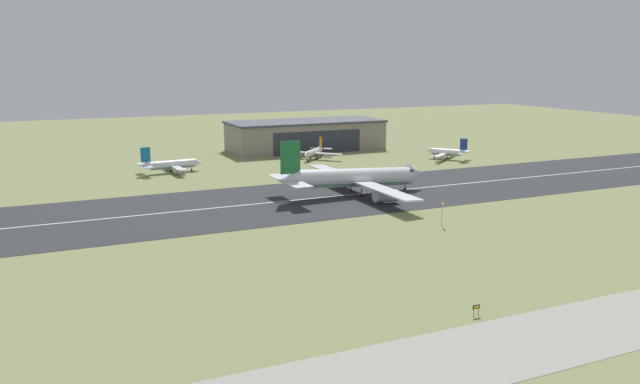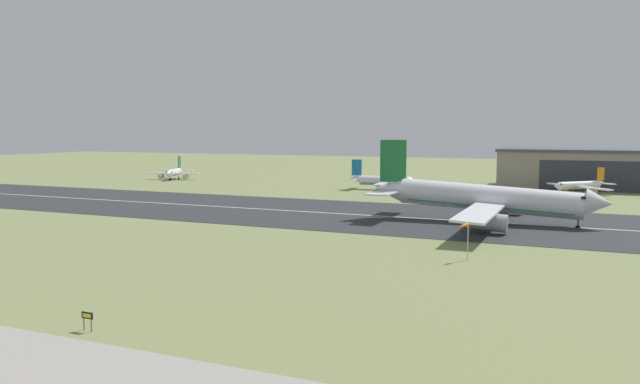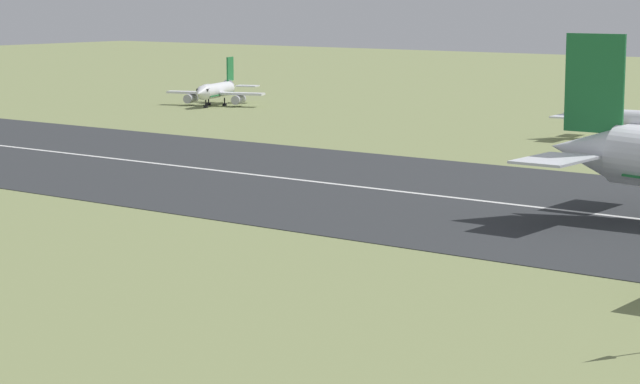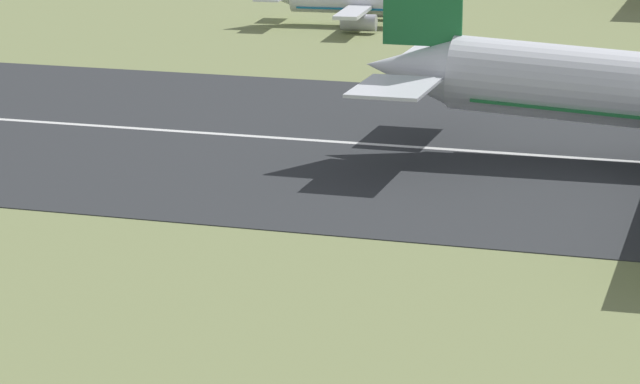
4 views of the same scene
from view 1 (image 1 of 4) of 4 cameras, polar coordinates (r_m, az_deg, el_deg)
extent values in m
plane|color=#7A8451|center=(113.74, -2.43, -7.73)|extent=(690.21, 690.21, 0.00)
cube|color=#2B2D30|center=(166.77, -9.90, -1.49)|extent=(450.21, 48.09, 0.06)
cube|color=silver|center=(166.76, -9.90, -1.47)|extent=(405.19, 0.70, 0.01)
cube|color=gray|center=(82.35, 8.01, -15.86)|extent=(337.66, 16.12, 0.05)
cube|color=gray|center=(272.01, -1.32, 5.12)|extent=(65.78, 25.62, 11.83)
cube|color=#424751|center=(271.32, -1.33, 6.46)|extent=(66.78, 26.62, 0.90)
cube|color=#2D333D|center=(260.46, -0.21, 4.56)|extent=(39.47, 0.12, 9.47)
cylinder|color=silver|center=(180.41, 3.29, 1.33)|extent=(36.47, 5.63, 7.09)
cone|color=silver|center=(190.79, 8.73, 1.79)|extent=(5.09, 5.37, 5.55)
cone|color=silver|center=(171.39, -3.01, 1.09)|extent=(6.66, 4.85, 5.10)
cube|color=black|center=(189.18, 8.07, 2.06)|extent=(1.16, 4.54, 0.49)
cube|color=#1E7238|center=(180.69, 3.28, 0.87)|extent=(32.60, 5.33, 1.79)
cube|color=silver|center=(167.16, 6.11, 0.10)|extent=(5.93, 27.04, 0.68)
cylinder|color=#A8A8B2|center=(169.94, 6.05, -0.35)|extent=(7.10, 3.36, 3.64)
cube|color=silver|center=(195.06, 1.24, 1.88)|extent=(5.93, 27.04, 0.68)
cylinder|color=#A8A8B2|center=(193.99, 1.82, 1.25)|extent=(7.10, 3.36, 3.64)
cube|color=#1E7238|center=(170.68, -2.73, 3.18)|extent=(5.80, 0.33, 9.05)
cube|color=silver|center=(165.51, -1.96, 0.66)|extent=(5.14, 8.19, 0.24)
cube|color=silver|center=(177.78, -3.65, 1.43)|extent=(5.14, 8.19, 0.24)
cylinder|color=black|center=(189.57, 7.79, 0.57)|extent=(0.24, 0.24, 2.41)
cylinder|color=black|center=(189.77, 7.78, 0.28)|extent=(0.84, 0.84, 0.44)
cylinder|color=black|center=(178.52, 3.82, -0.06)|extent=(0.24, 0.24, 2.41)
cylinder|color=black|center=(178.73, 3.81, -0.37)|extent=(0.84, 0.84, 0.44)
cylinder|color=black|center=(184.03, 2.87, 0.32)|extent=(0.24, 0.24, 2.41)
cylinder|color=black|center=(184.23, 2.86, 0.02)|extent=(0.84, 0.84, 0.44)
cylinder|color=white|center=(250.22, 11.44, 3.60)|extent=(9.11, 10.83, 2.59)
cone|color=white|center=(252.31, 9.93, 3.73)|extent=(3.48, 3.43, 2.59)
cone|color=white|center=(248.13, 13.08, 3.57)|extent=(3.74, 3.89, 2.33)
cube|color=black|center=(251.84, 10.21, 3.82)|extent=(2.42, 2.21, 0.44)
cube|color=navy|center=(250.32, 11.44, 3.44)|extent=(8.30, 9.83, 0.20)
cube|color=white|center=(256.42, 11.81, 3.68)|extent=(9.36, 7.81, 0.40)
cylinder|color=#A8A8B2|center=(255.91, 11.66, 3.43)|extent=(3.32, 3.66, 1.61)
cube|color=white|center=(244.30, 10.94, 3.32)|extent=(9.36, 7.81, 0.40)
cylinder|color=#A8A8B2|center=(245.35, 10.90, 3.10)|extent=(3.32, 3.66, 1.61)
cube|color=navy|center=(247.85, 13.01, 4.27)|extent=(1.93, 2.42, 4.41)
cube|color=white|center=(251.30, 13.26, 3.64)|extent=(4.65, 4.37, 0.24)
cube|color=white|center=(245.03, 12.85, 3.46)|extent=(4.65, 4.37, 0.24)
cylinder|color=black|center=(251.89, 10.42, 3.21)|extent=(0.24, 0.24, 1.65)
cylinder|color=black|center=(251.98, 10.41, 3.07)|extent=(0.84, 0.84, 0.44)
cylinder|color=black|center=(251.92, 11.59, 3.16)|extent=(0.24, 0.24, 1.65)
cylinder|color=black|center=(252.01, 11.58, 3.03)|extent=(0.84, 0.84, 0.44)
cylinder|color=black|center=(248.98, 11.38, 3.07)|extent=(0.24, 0.24, 1.65)
cylinder|color=black|center=(249.07, 11.37, 2.93)|extent=(0.84, 0.84, 0.44)
cylinder|color=silver|center=(222.11, -13.33, 2.47)|extent=(15.95, 4.32, 2.99)
cone|color=silver|center=(224.76, -11.07, 2.68)|extent=(2.94, 3.21, 2.99)
cone|color=silver|center=(219.63, -15.76, 2.38)|extent=(3.80, 2.99, 2.69)
cube|color=black|center=(224.22, -11.43, 2.80)|extent=(1.31, 2.62, 0.44)
cube|color=#146B9E|center=(222.24, -13.32, 2.26)|extent=(14.37, 4.04, 0.20)
cube|color=silver|center=(216.42, -12.78, 2.11)|extent=(3.43, 9.56, 0.40)
cylinder|color=#A8A8B2|center=(217.48, -12.69, 1.85)|extent=(4.03, 2.18, 1.85)
cube|color=silver|center=(228.15, -13.68, 2.56)|extent=(3.43, 9.56, 0.40)
cylinder|color=#A8A8B2|center=(227.77, -13.48, 2.26)|extent=(4.03, 2.18, 1.85)
cube|color=#146B9E|center=(219.22, -15.67, 3.29)|extent=(3.26, 0.56, 5.08)
cube|color=silver|center=(216.05, -15.48, 2.22)|extent=(3.23, 4.80, 0.24)
cube|color=silver|center=(223.31, -15.95, 2.50)|extent=(3.23, 4.80, 0.24)
cylinder|color=black|center=(224.35, -11.66, 2.07)|extent=(0.24, 0.24, 1.41)
cylinder|color=black|center=(224.43, -11.66, 1.95)|extent=(0.84, 0.84, 0.44)
cylinder|color=black|center=(220.72, -13.22, 1.84)|extent=(0.24, 0.24, 1.41)
cylinder|color=black|center=(220.81, -13.21, 1.71)|extent=(0.84, 0.84, 0.44)
cylinder|color=black|center=(224.12, -13.47, 1.97)|extent=(0.24, 0.24, 1.41)
cylinder|color=black|center=(224.21, -13.47, 1.85)|extent=(0.84, 0.84, 0.44)
cylinder|color=white|center=(245.73, -0.60, 3.69)|extent=(11.57, 11.51, 2.25)
cone|color=white|center=(238.34, -1.30, 3.43)|extent=(3.02, 3.02, 2.25)
cone|color=white|center=(253.43, 0.10, 4.04)|extent=(3.34, 3.34, 2.03)
cube|color=black|center=(239.29, -1.20, 3.58)|extent=(2.13, 2.13, 0.44)
cube|color=orange|center=(245.82, -0.60, 3.55)|extent=(10.50, 10.44, 0.20)
cube|color=white|center=(247.95, -2.02, 3.67)|extent=(9.15, 9.19, 0.40)
cylinder|color=#A8A8B2|center=(247.35, -1.87, 3.43)|extent=(3.06, 3.05, 1.40)
cube|color=white|center=(243.26, 0.80, 3.51)|extent=(9.15, 9.19, 0.40)
cylinder|color=#A8A8B2|center=(243.27, 0.58, 3.29)|extent=(3.06, 3.05, 1.40)
cube|color=orange|center=(252.70, 0.07, 4.62)|extent=(1.93, 1.92, 3.83)
cube|color=white|center=(254.44, -0.50, 4.05)|extent=(3.95, 3.95, 0.24)
cube|color=white|center=(252.44, 0.70, 3.99)|extent=(3.95, 3.95, 0.24)
cylinder|color=black|center=(240.68, -1.10, 3.02)|extent=(0.24, 0.24, 1.83)
cylinder|color=black|center=(240.79, -1.10, 2.86)|extent=(0.84, 0.84, 0.44)
cylinder|color=black|center=(246.73, -0.87, 3.25)|extent=(0.24, 0.24, 1.83)
cylinder|color=black|center=(246.83, -0.87, 3.09)|extent=(0.84, 0.84, 0.44)
cylinder|color=black|center=(245.75, -0.28, 3.21)|extent=(0.24, 0.24, 1.83)
cylinder|color=black|center=(245.86, -0.28, 3.05)|extent=(0.84, 0.84, 0.44)
cylinder|color=#B7B7BC|center=(150.29, 11.08, -1.95)|extent=(0.14, 0.14, 5.48)
cone|color=orange|center=(148.52, 11.22, -1.13)|extent=(1.41, 2.27, 0.60)
cylinder|color=#4C4C51|center=(99.45, 13.87, -10.68)|extent=(0.10, 0.10, 1.20)
cylinder|color=#4C4C51|center=(99.98, 14.28, -10.58)|extent=(0.10, 0.10, 1.20)
cube|color=black|center=(99.37, 14.10, -10.14)|extent=(1.30, 0.12, 0.63)
cube|color=yellow|center=(99.33, 14.13, -10.16)|extent=(0.99, 0.02, 0.38)
camera|label=2|loc=(107.24, 49.30, -2.64)|focal=35.00mm
camera|label=3|loc=(124.56, 40.65, 0.71)|focal=70.00mm
camera|label=4|loc=(101.34, 34.80, 2.36)|focal=85.00mm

